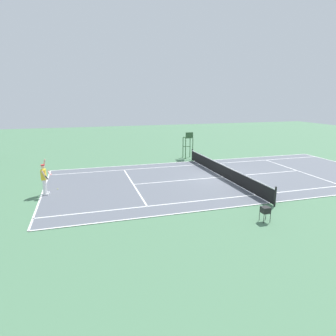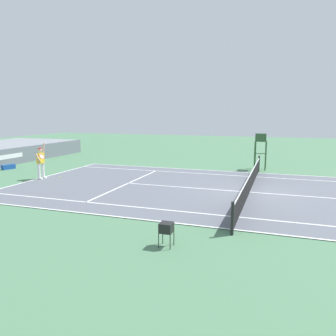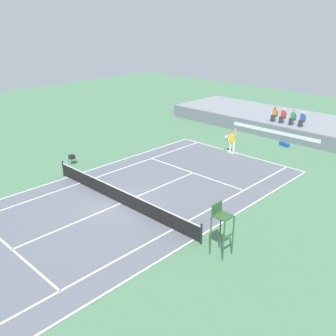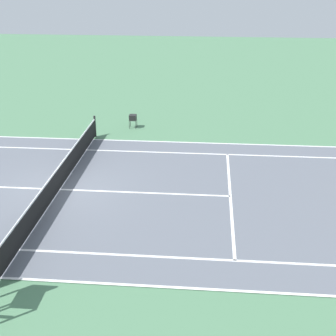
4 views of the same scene
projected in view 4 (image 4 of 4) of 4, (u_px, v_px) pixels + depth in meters
name	position (u px, v px, depth m)	size (l,w,h in m)	color
ground_plane	(60.00, 190.00, 18.04)	(80.00, 80.00, 0.00)	#4C7A56
court	(60.00, 190.00, 18.03)	(11.08, 23.88, 0.03)	slate
net	(59.00, 177.00, 17.83)	(11.98, 0.10, 1.07)	black
ball_hopper	(133.00, 117.00, 24.48)	(0.36, 0.36, 0.70)	black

